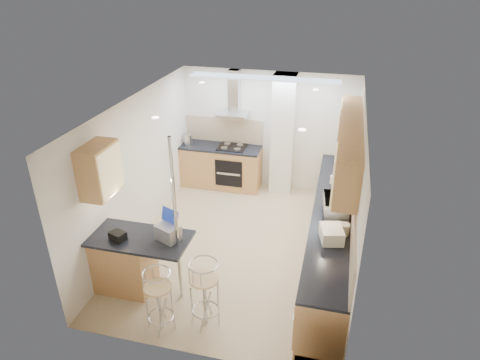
% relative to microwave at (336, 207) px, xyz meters
% --- Properties ---
extents(ground, '(4.80, 4.80, 0.00)m').
position_rel_microwave_xyz_m(ground, '(-1.54, 0.16, -1.07)').
color(ground, tan).
rests_on(ground, ground).
extents(room_shell, '(3.64, 4.84, 2.51)m').
position_rel_microwave_xyz_m(room_shell, '(-1.21, 0.54, 0.47)').
color(room_shell, white).
rests_on(room_shell, ground).
extents(right_counter, '(0.63, 4.40, 0.92)m').
position_rel_microwave_xyz_m(right_counter, '(-0.04, 0.16, -0.61)').
color(right_counter, '#B56F48').
rests_on(right_counter, ground).
extents(back_counter, '(1.70, 0.63, 0.92)m').
position_rel_microwave_xyz_m(back_counter, '(-2.49, 2.26, -0.61)').
color(back_counter, '#B56F48').
rests_on(back_counter, ground).
extents(peninsula, '(1.47, 0.72, 0.94)m').
position_rel_microwave_xyz_m(peninsula, '(-2.66, -1.29, -0.60)').
color(peninsula, '#B56F48').
rests_on(peninsula, ground).
extents(microwave, '(0.43, 0.59, 0.30)m').
position_rel_microwave_xyz_m(microwave, '(0.00, 0.00, 0.00)').
color(microwave, silver).
rests_on(microwave, right_counter).
extents(laptop, '(0.38, 0.34, 0.22)m').
position_rel_microwave_xyz_m(laptop, '(-2.22, -1.23, -0.02)').
color(laptop, '#ADAFB6').
rests_on(laptop, peninsula).
extents(bag, '(0.25, 0.22, 0.12)m').
position_rel_microwave_xyz_m(bag, '(-2.90, -1.41, -0.07)').
color(bag, black).
rests_on(bag, peninsula).
extents(bar_stool_near, '(0.46, 0.46, 0.94)m').
position_rel_microwave_xyz_m(bar_stool_near, '(-2.10, -1.94, -0.60)').
color(bar_stool_near, tan).
rests_on(bar_stool_near, ground).
extents(bar_stool_end, '(0.55, 0.55, 1.00)m').
position_rel_microwave_xyz_m(bar_stool_end, '(-1.56, -1.70, -0.57)').
color(bar_stool_end, tan).
rests_on(bar_stool_end, ground).
extents(jar_a, '(0.15, 0.15, 0.17)m').
position_rel_microwave_xyz_m(jar_a, '(0.07, 0.40, -0.07)').
color(jar_a, white).
rests_on(jar_a, right_counter).
extents(jar_b, '(0.14, 0.14, 0.14)m').
position_rel_microwave_xyz_m(jar_b, '(-0.09, 1.09, -0.08)').
color(jar_b, white).
rests_on(jar_b, right_counter).
extents(jar_c, '(0.15, 0.15, 0.18)m').
position_rel_microwave_xyz_m(jar_c, '(0.14, -0.50, -0.06)').
color(jar_c, '#B6AC92').
rests_on(jar_c, right_counter).
extents(jar_d, '(0.11, 0.11, 0.13)m').
position_rel_microwave_xyz_m(jar_d, '(0.08, -0.40, -0.09)').
color(jar_d, silver).
rests_on(jar_d, right_counter).
extents(bread_bin, '(0.37, 0.43, 0.20)m').
position_rel_microwave_xyz_m(bread_bin, '(-0.03, -0.68, -0.05)').
color(bread_bin, white).
rests_on(bread_bin, right_counter).
extents(kettle, '(0.16, 0.16, 0.22)m').
position_rel_microwave_xyz_m(kettle, '(-3.19, 2.18, -0.04)').
color(kettle, silver).
rests_on(kettle, back_counter).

